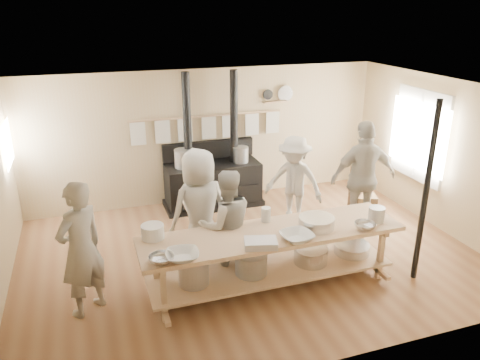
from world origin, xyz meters
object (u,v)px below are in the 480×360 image
at_px(cook_by_window, 294,181).
at_px(cook_left, 226,225).
at_px(cook_far_left, 81,249).
at_px(chair, 362,204).
at_px(stove, 212,180).
at_px(cook_right, 363,177).
at_px(roasting_pan, 261,243).
at_px(cook_center, 200,210).
at_px(prep_table, 271,253).

bearing_deg(cook_by_window, cook_left, -97.69).
bearing_deg(cook_far_left, chair, 157.15).
xyz_separation_m(stove, cook_right, (2.13, -1.88, 0.46)).
height_order(stove, chair, stove).
xyz_separation_m(chair, roasting_pan, (-2.73, -1.89, 0.61)).
height_order(cook_center, roasting_pan, cook_center).
relative_size(cook_far_left, cook_center, 0.97).
bearing_deg(prep_table, cook_by_window, 56.88).
bearing_deg(stove, roasting_pan, -94.94).
height_order(prep_table, chair, chair).
height_order(cook_by_window, chair, cook_by_window).
relative_size(stove, cook_center, 1.41).
bearing_deg(cook_far_left, cook_center, 162.07).
height_order(prep_table, cook_by_window, cook_by_window).
distance_m(cook_far_left, chair, 5.09).
bearing_deg(cook_by_window, chair, 36.53).
distance_m(stove, cook_by_window, 1.74).
relative_size(cook_right, cook_by_window, 1.20).
distance_m(cook_by_window, chair, 1.43).
relative_size(cook_by_window, chair, 1.71).
bearing_deg(cook_center, cook_right, 172.65).
bearing_deg(prep_table, roasting_pan, -131.04).
distance_m(cook_left, cook_right, 2.72).
relative_size(prep_table, chair, 3.78).
xyz_separation_m(cook_left, chair, (2.94, 1.11, -0.54)).
height_order(stove, cook_by_window, stove).
xyz_separation_m(cook_far_left, roasting_pan, (2.15, -0.57, 0.00)).
xyz_separation_m(cook_far_left, cook_center, (1.66, 0.60, 0.03)).
distance_m(prep_table, roasting_pan, 0.58).
distance_m(cook_far_left, cook_center, 1.76).
bearing_deg(cook_right, cook_by_window, -24.47).
bearing_deg(cook_center, stove, -123.04).
relative_size(cook_far_left, cook_right, 0.91).
relative_size(cook_right, chair, 2.05).
bearing_deg(roasting_pan, prep_table, 48.96).
bearing_deg(cook_far_left, cook_right, 153.19).
bearing_deg(cook_center, chair, 179.31).
xyz_separation_m(cook_center, roasting_pan, (0.50, -1.17, -0.02)).
bearing_deg(cook_left, cook_center, -51.71).
bearing_deg(chair, cook_center, -147.42).
bearing_deg(cook_center, cook_by_window, -168.22).
height_order(cook_far_left, chair, cook_far_left).
bearing_deg(roasting_pan, stove, 85.06).
height_order(cook_far_left, cook_center, cook_center).
xyz_separation_m(stove, prep_table, (-0.00, -3.02, -0.00)).
bearing_deg(stove, chair, -30.93).
bearing_deg(chair, roasting_pan, -125.29).
bearing_deg(stove, cook_left, -101.07).
height_order(cook_left, cook_right, cook_right).
distance_m(cook_right, roasting_pan, 2.83).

